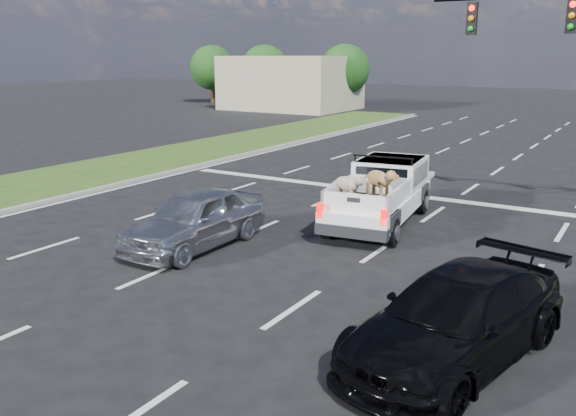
% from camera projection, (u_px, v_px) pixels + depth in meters
% --- Properties ---
extents(ground, '(160.00, 160.00, 0.00)m').
position_uv_depth(ground, '(217.00, 291.00, 12.09)').
color(ground, black).
rests_on(ground, ground).
extents(road_markings, '(17.75, 60.00, 0.01)m').
position_uv_depth(road_markings, '(358.00, 217.00, 17.52)').
color(road_markings, silver).
rests_on(road_markings, ground).
extents(grass_median_left, '(5.00, 60.00, 0.10)m').
position_uv_depth(grass_median_left, '(72.00, 178.00, 22.85)').
color(grass_median_left, '#204615').
rests_on(grass_median_left, ground).
extents(curb_left, '(0.15, 60.00, 0.14)m').
position_uv_depth(curb_left, '(119.00, 184.00, 21.61)').
color(curb_left, gray).
rests_on(curb_left, ground).
extents(building_left, '(10.00, 8.00, 4.40)m').
position_uv_depth(building_left, '(291.00, 83.00, 51.44)').
color(building_left, tan).
rests_on(building_left, ground).
extents(tree_far_a, '(4.20, 4.20, 5.40)m').
position_uv_depth(tree_far_a, '(212.00, 68.00, 57.88)').
color(tree_far_a, '#332114').
rests_on(tree_far_a, ground).
extents(tree_far_b, '(4.20, 4.20, 5.40)m').
position_uv_depth(tree_far_b, '(265.00, 68.00, 54.85)').
color(tree_far_b, '#332114').
rests_on(tree_far_b, ground).
extents(tree_far_c, '(4.20, 4.20, 5.40)m').
position_uv_depth(tree_far_c, '(345.00, 70.00, 50.81)').
color(tree_far_c, '#332114').
rests_on(tree_far_c, ground).
extents(pickup_truck, '(2.41, 5.18, 1.87)m').
position_uv_depth(pickup_truck, '(381.00, 192.00, 16.74)').
color(pickup_truck, black).
rests_on(pickup_truck, ground).
extents(silver_sedan, '(1.70, 4.15, 1.41)m').
position_uv_depth(silver_sedan, '(195.00, 219.00, 14.68)').
color(silver_sedan, '#B0B3B8').
rests_on(silver_sedan, ground).
extents(black_coupe, '(2.89, 4.95, 1.35)m').
position_uv_depth(black_coupe, '(457.00, 318.00, 9.23)').
color(black_coupe, black).
rests_on(black_coupe, ground).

